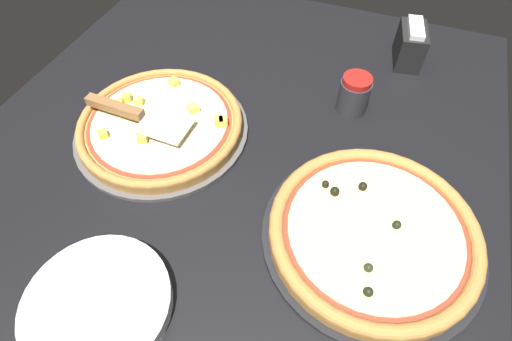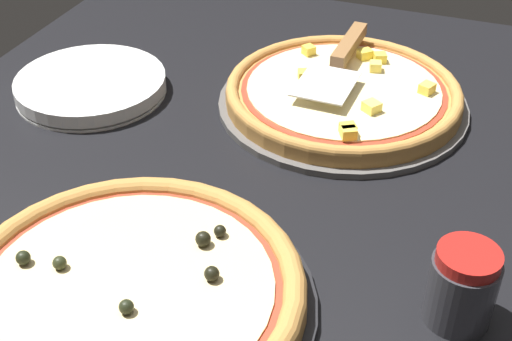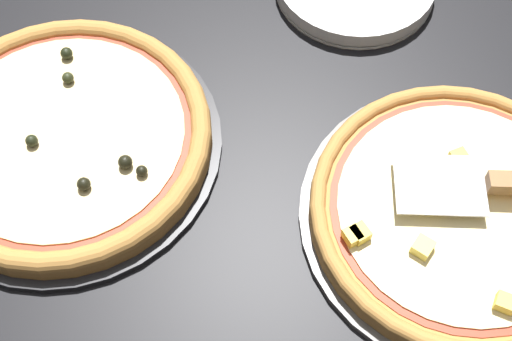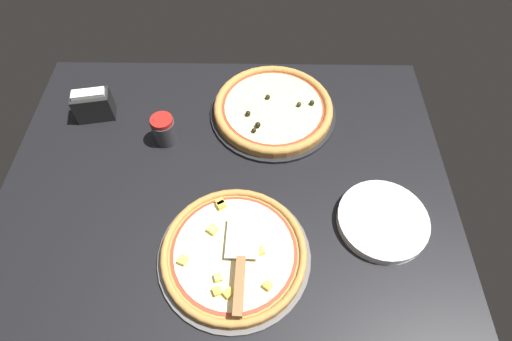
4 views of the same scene
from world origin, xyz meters
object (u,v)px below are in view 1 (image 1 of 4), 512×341
object	(u,v)px
serving_spatula	(127,112)
napkin_holder	(410,45)
pizza_front	(161,124)
pizza_back	(374,231)
plate_stack	(98,304)
parmesan_shaker	(354,94)

from	to	relation	value
serving_spatula	napkin_holder	size ratio (longest dim) A/B	2.00
pizza_front	pizza_back	xyz separation A→B (cm)	(10.18, 48.58, 0.05)
napkin_holder	pizza_back	bearing A→B (deg)	1.65
plate_stack	parmesan_shaker	bearing A→B (deg)	155.47
pizza_back	parmesan_shaker	distance (cm)	34.37
parmesan_shaker	napkin_holder	bearing A→B (deg)	158.05
parmesan_shaker	serving_spatula	bearing A→B (deg)	-61.13
plate_stack	napkin_holder	size ratio (longest dim) A/B	1.93
serving_spatula	plate_stack	size ratio (longest dim) A/B	1.03
pizza_back	serving_spatula	distance (cm)	55.62
serving_spatula	napkin_holder	world-z (taller)	napkin_holder
plate_stack	parmesan_shaker	size ratio (longest dim) A/B	2.60
parmesan_shaker	pizza_back	bearing A→B (deg)	18.62
pizza_front	pizza_back	world-z (taller)	pizza_back
serving_spatula	parmesan_shaker	xyz separation A→B (cm)	(-24.24, 43.96, -1.22)
pizza_front	serving_spatula	xyz separation A→B (cm)	(1.90, -6.34, 3.10)
pizza_front	napkin_holder	world-z (taller)	napkin_holder
pizza_back	serving_spatula	bearing A→B (deg)	-98.57
serving_spatula	pizza_front	bearing A→B (deg)	106.69
pizza_back	plate_stack	size ratio (longest dim) A/B	1.58
pizza_front	plate_stack	bearing A→B (deg)	14.46
serving_spatula	pizza_back	bearing A→B (deg)	81.43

